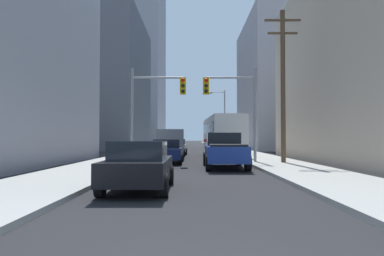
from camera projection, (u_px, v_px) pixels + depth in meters
name	position (u px, v px, depth m)	size (l,w,h in m)	color
sidewalk_left	(158.00, 148.00, 53.21)	(3.62, 160.00, 0.15)	#9E9E99
sidewalk_right	(225.00, 148.00, 53.24)	(3.62, 160.00, 0.15)	#9E9E99
city_bus	(221.00, 134.00, 31.39)	(2.92, 11.58, 3.40)	silver
pickup_truck_blue	(223.00, 151.00, 19.12)	(2.20, 5.43, 1.90)	navy
cargo_van_grey	(170.00, 142.00, 28.44)	(2.16, 5.25, 2.26)	slate
sedan_black	(138.00, 165.00, 10.91)	(1.95, 4.21, 1.52)	black
sedan_navy	(166.00, 151.00, 22.48)	(1.95, 4.22, 1.52)	#141E4C
sedan_silver	(176.00, 147.00, 34.41)	(1.95, 4.22, 1.52)	#B7BABF
traffic_signal_near_left	(154.00, 99.00, 22.25)	(3.46, 0.44, 6.00)	gray
traffic_signal_near_right	(231.00, 100.00, 22.26)	(3.34, 0.44, 6.00)	gray
utility_pole_right	(282.00, 83.00, 21.53)	(2.20, 0.28, 9.38)	brown
street_lamp_right	(221.00, 115.00, 43.93)	(2.15, 0.32, 7.50)	gray
building_left_mid_office	(73.00, 85.00, 51.73)	(19.79, 20.67, 18.78)	#4C515B
building_left_far_tower	(124.00, 24.00, 97.14)	(20.57, 25.59, 65.54)	#93939E
building_right_mid_block	(303.00, 86.00, 51.94)	(17.33, 19.66, 18.50)	#93939E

